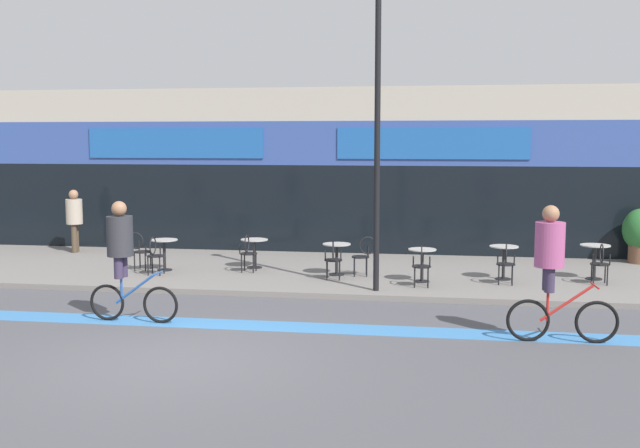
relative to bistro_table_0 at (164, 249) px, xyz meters
name	(u,v)px	position (x,y,z in m)	size (l,w,h in m)	color
ground_plane	(176,360)	(2.65, -6.56, -0.65)	(120.00, 120.00, 0.00)	#4C4C51
sidewalk_slab	(280,271)	(2.65, 0.69, -0.59)	(40.00, 5.50, 0.12)	slate
storefront_facade	(312,170)	(2.65, 5.40, 1.67)	(40.00, 4.06, 4.64)	#B2A899
bike_lane_stripe	(219,324)	(2.65, -4.36, -0.64)	(36.00, 0.70, 0.01)	#3D7AB7
bistro_table_0	(164,249)	(0.00, 0.00, 0.00)	(0.63, 0.63, 0.75)	black
bistro_table_1	(254,248)	(2.03, 0.68, -0.03)	(0.66, 0.66, 0.70)	black
bistro_table_2	(337,253)	(4.13, 0.06, -0.01)	(0.64, 0.64, 0.73)	black
bistro_table_3	(422,259)	(6.08, -0.48, -0.01)	(0.61, 0.61, 0.73)	black
bistro_table_4	(504,256)	(7.87, 0.08, 0.01)	(0.63, 0.63, 0.75)	black
bistro_table_5	(595,255)	(9.87, 0.41, 0.02)	(0.65, 0.65, 0.78)	black
cafe_chair_0_near	(155,253)	(0.00, -0.63, -0.01)	(0.41, 0.58, 0.90)	black
cafe_chair_0_side	(139,248)	(-0.63, 0.01, -0.01)	(0.59, 0.43, 0.90)	black
cafe_chair_1_near	(248,251)	(2.03, 0.05, -0.01)	(0.40, 0.58, 0.90)	black
cafe_chair_2_near	(333,257)	(4.13, -0.57, -0.01)	(0.44, 0.59, 0.90)	black
cafe_chair_2_side	(364,253)	(4.75, 0.07, -0.01)	(0.60, 0.45, 0.90)	black
cafe_chair_3_near	(422,263)	(6.09, -1.10, -0.01)	(0.41, 0.58, 0.90)	black
cafe_chair_4_near	(506,261)	(7.86, -0.54, -0.01)	(0.43, 0.59, 0.90)	black
cafe_chair_5_near	(601,261)	(9.87, -0.21, -0.01)	(0.42, 0.58, 0.90)	black
planter_pot	(640,233)	(11.44, 2.91, 0.24)	(0.88, 0.88, 1.38)	brown
lamp_post	(377,120)	(5.17, -1.58, 2.96)	(0.26, 0.26, 6.15)	black
cyclist_0	(553,262)	(8.22, -4.65, 0.65)	(1.76, 0.52, 2.20)	black
cyclist_2	(123,250)	(0.92, -4.42, 0.64)	(1.67, 0.51, 2.15)	black
pedestrian_near_end	(74,215)	(-3.48, 2.37, 0.50)	(0.52, 0.52, 1.73)	#4C3D2D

